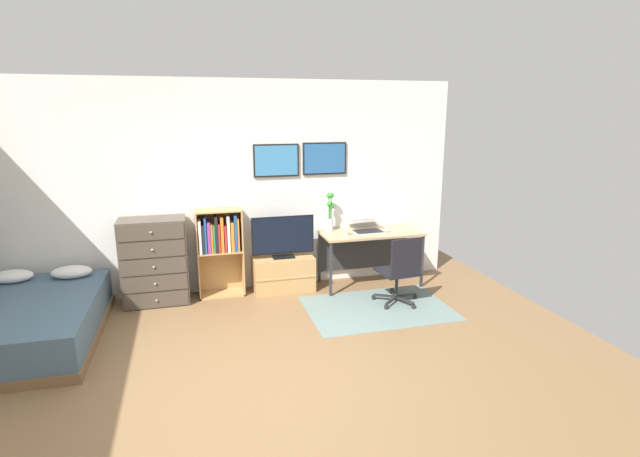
# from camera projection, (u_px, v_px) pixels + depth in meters

# --- Properties ---
(ground_plane) EXTENTS (7.20, 7.20, 0.00)m
(ground_plane) POSITION_uv_depth(u_px,v_px,m) (255.00, 383.00, 4.22)
(ground_plane) COLOR brown
(wall_back_with_posters) EXTENTS (6.12, 0.09, 2.70)m
(wall_back_with_posters) POSITION_uv_depth(u_px,v_px,m) (226.00, 188.00, 6.18)
(wall_back_with_posters) COLOR silver
(wall_back_with_posters) RESTS_ON ground_plane
(area_rug) EXTENTS (1.70, 1.20, 0.01)m
(area_rug) POSITION_uv_depth(u_px,v_px,m) (378.00, 308.00, 5.83)
(area_rug) COLOR slate
(area_rug) RESTS_ON ground_plane
(bed) EXTENTS (1.43, 1.98, 0.57)m
(bed) POSITION_uv_depth(u_px,v_px,m) (26.00, 322.00, 4.93)
(bed) COLOR brown
(bed) RESTS_ON ground_plane
(dresser) EXTENTS (0.78, 0.46, 1.06)m
(dresser) POSITION_uv_depth(u_px,v_px,m) (155.00, 261.00, 5.89)
(dresser) COLOR #4C4238
(dresser) RESTS_ON ground_plane
(bookshelf) EXTENTS (0.57, 0.30, 1.12)m
(bookshelf) POSITION_uv_depth(u_px,v_px,m) (219.00, 243.00, 6.10)
(bookshelf) COLOR tan
(bookshelf) RESTS_ON ground_plane
(tv_stand) EXTENTS (0.79, 0.41, 0.45)m
(tv_stand) POSITION_uv_depth(u_px,v_px,m) (283.00, 274.00, 6.38)
(tv_stand) COLOR tan
(tv_stand) RESTS_ON ground_plane
(television) EXTENTS (0.81, 0.16, 0.55)m
(television) POSITION_uv_depth(u_px,v_px,m) (283.00, 237.00, 6.24)
(television) COLOR black
(television) RESTS_ON tv_stand
(desk) EXTENTS (1.33, 0.61, 0.74)m
(desk) POSITION_uv_depth(u_px,v_px,m) (368.00, 240.00, 6.57)
(desk) COLOR tan
(desk) RESTS_ON ground_plane
(office_chair) EXTENTS (0.57, 0.58, 0.86)m
(office_chair) POSITION_uv_depth(u_px,v_px,m) (401.00, 269.00, 5.84)
(office_chair) COLOR #232326
(office_chair) RESTS_ON ground_plane
(laptop) EXTENTS (0.40, 0.43, 0.17)m
(laptop) POSITION_uv_depth(u_px,v_px,m) (366.00, 226.00, 6.52)
(laptop) COLOR #B7B7BC
(laptop) RESTS_ON desk
(computer_mouse) EXTENTS (0.06, 0.10, 0.03)m
(computer_mouse) POSITION_uv_depth(u_px,v_px,m) (387.00, 230.00, 6.48)
(computer_mouse) COLOR silver
(computer_mouse) RESTS_ON desk
(bamboo_vase) EXTENTS (0.10, 0.10, 0.52)m
(bamboo_vase) POSITION_uv_depth(u_px,v_px,m) (330.00, 212.00, 6.46)
(bamboo_vase) COLOR silver
(bamboo_vase) RESTS_ON desk
(wine_glass) EXTENTS (0.07, 0.07, 0.18)m
(wine_glass) POSITION_uv_depth(u_px,v_px,m) (345.00, 225.00, 6.24)
(wine_glass) COLOR silver
(wine_glass) RESTS_ON desk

